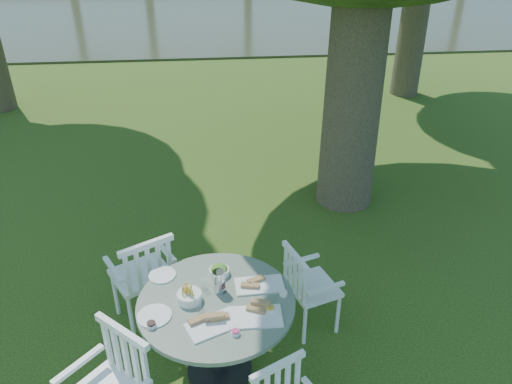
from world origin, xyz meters
TOP-DOWN VIEW (x-y plane):
  - ground at (0.00, 0.00)m, footprint 140.00×140.00m
  - table at (-0.48, -1.44)m, footprint 1.26×1.26m
  - chair_ne at (0.33, -0.98)m, footprint 0.54×0.56m
  - chair_nw at (-1.12, -0.77)m, footprint 0.68×0.66m
  - chair_sw at (-1.22, -1.98)m, footprint 0.70×0.70m
  - tableware at (-0.50, -1.40)m, footprint 1.18×0.92m

SIDE VIEW (x-z plane):
  - ground at x=0.00m, z-range 0.00..0.00m
  - chair_ne at x=0.33m, z-range 0.08..0.97m
  - chair_nw at x=-1.12m, z-range 0.09..1.10m
  - chair_sw at x=-1.22m, z-range 0.09..1.11m
  - table at x=-0.48m, z-range 0.23..1.03m
  - tableware at x=-0.50m, z-range 0.74..0.95m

